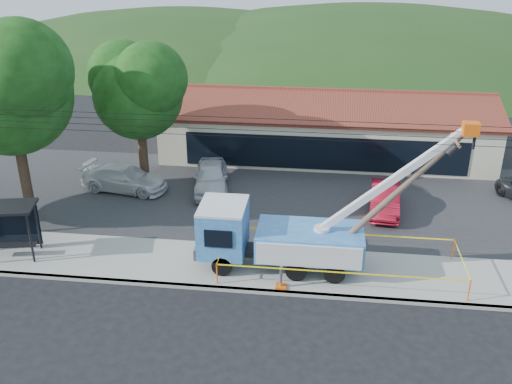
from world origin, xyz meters
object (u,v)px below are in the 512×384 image
object	(u,v)px
utility_truck	(276,236)
car_white	(126,191)
leaning_pole	(393,196)
bus_shelter	(7,218)
car_silver	(212,191)
car_red	(383,212)

from	to	relation	value
utility_truck	car_white	size ratio (longest dim) A/B	2.22
utility_truck	leaning_pole	distance (m)	5.51
bus_shelter	car_silver	size ratio (longest dim) A/B	0.61
car_red	car_white	xyz separation A→B (m)	(-15.32, 1.06, 0.00)
car_red	car_silver	bearing A→B (deg)	175.29
utility_truck	bus_shelter	world-z (taller)	utility_truck
utility_truck	bus_shelter	bearing A→B (deg)	-177.73
utility_truck	car_silver	bearing A→B (deg)	119.50
car_white	car_silver	bearing A→B (deg)	-74.01
leaning_pole	bus_shelter	xyz separation A→B (m)	(-17.65, -0.48, -1.93)
car_silver	car_red	bearing A→B (deg)	-19.06
bus_shelter	car_red	size ratio (longest dim) A/B	0.68
car_red	car_white	distance (m)	15.36
bus_shelter	car_silver	bearing A→B (deg)	35.64
car_red	car_white	bearing A→B (deg)	-179.37
utility_truck	bus_shelter	xyz separation A→B (m)	(-12.64, -0.50, 0.37)
car_silver	car_white	bearing A→B (deg)	176.81
bus_shelter	car_white	distance (m)	8.84
utility_truck	car_silver	size ratio (longest dim) A/B	2.35
leaning_pole	car_white	distance (m)	17.16
utility_truck	car_silver	xyz separation A→B (m)	(-4.64, 8.21, -1.73)
utility_truck	car_white	distance (m)	12.55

